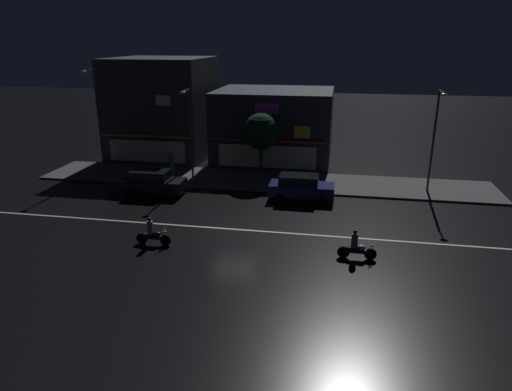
{
  "coord_description": "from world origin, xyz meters",
  "views": [
    {
      "loc": [
        5.5,
        -23.22,
        10.24
      ],
      "look_at": [
        0.92,
        1.99,
        1.41
      ],
      "focal_mm": 32.05,
      "sensor_mm": 36.0,
      "label": 1
    }
  ],
  "objects_px": {
    "pedestrian_on_sidewalk": "(171,164)",
    "parked_car_near_kerb": "(301,187)",
    "streetlamp_east": "(435,133)",
    "traffic_cone": "(141,184)",
    "motorcycle_following": "(152,233)",
    "parked_car_trailing": "(153,182)",
    "streetlamp_mid": "(190,126)",
    "streetlamp_west": "(97,113)",
    "motorcycle_lead": "(356,247)"
  },
  "relations": [
    {
      "from": "motorcycle_following",
      "to": "parked_car_near_kerb",
      "type": "bearing_deg",
      "value": -133.3
    },
    {
      "from": "streetlamp_west",
      "to": "motorcycle_lead",
      "type": "bearing_deg",
      "value": -31.42
    },
    {
      "from": "streetlamp_east",
      "to": "parked_car_near_kerb",
      "type": "distance_m",
      "value": 9.67
    },
    {
      "from": "pedestrian_on_sidewalk",
      "to": "motorcycle_following",
      "type": "xyz_separation_m",
      "value": [
        3.31,
        -11.86,
        -0.43
      ]
    },
    {
      "from": "streetlamp_mid",
      "to": "parked_car_near_kerb",
      "type": "xyz_separation_m",
      "value": [
        8.55,
        -2.92,
        -3.26
      ]
    },
    {
      "from": "streetlamp_mid",
      "to": "motorcycle_following",
      "type": "bearing_deg",
      "value": -82.33
    },
    {
      "from": "streetlamp_west",
      "to": "motorcycle_following",
      "type": "xyz_separation_m",
      "value": [
        9.31,
        -12.28,
        -4.15
      ]
    },
    {
      "from": "pedestrian_on_sidewalk",
      "to": "parked_car_trailing",
      "type": "bearing_deg",
      "value": -32.95
    },
    {
      "from": "parked_car_near_kerb",
      "to": "parked_car_trailing",
      "type": "height_order",
      "value": "same"
    },
    {
      "from": "pedestrian_on_sidewalk",
      "to": "traffic_cone",
      "type": "height_order",
      "value": "pedestrian_on_sidewalk"
    },
    {
      "from": "motorcycle_following",
      "to": "traffic_cone",
      "type": "bearing_deg",
      "value": -66.78
    },
    {
      "from": "streetlamp_mid",
      "to": "parked_car_near_kerb",
      "type": "height_order",
      "value": "streetlamp_mid"
    },
    {
      "from": "streetlamp_mid",
      "to": "pedestrian_on_sidewalk",
      "type": "relative_size",
      "value": 3.42
    },
    {
      "from": "traffic_cone",
      "to": "parked_car_near_kerb",
      "type": "bearing_deg",
      "value": -2.38
    },
    {
      "from": "streetlamp_mid",
      "to": "parked_car_near_kerb",
      "type": "distance_m",
      "value": 9.61
    },
    {
      "from": "streetlamp_mid",
      "to": "traffic_cone",
      "type": "relative_size",
      "value": 12.21
    },
    {
      "from": "pedestrian_on_sidewalk",
      "to": "parked_car_trailing",
      "type": "height_order",
      "value": "pedestrian_on_sidewalk"
    },
    {
      "from": "parked_car_near_kerb",
      "to": "parked_car_trailing",
      "type": "xyz_separation_m",
      "value": [
        -10.19,
        -0.71,
        0.0
      ]
    },
    {
      "from": "streetlamp_west",
      "to": "traffic_cone",
      "type": "bearing_deg",
      "value": -34.82
    },
    {
      "from": "streetlamp_west",
      "to": "parked_car_trailing",
      "type": "xyz_separation_m",
      "value": [
        6.13,
        -4.45,
        -3.91
      ]
    },
    {
      "from": "parked_car_near_kerb",
      "to": "traffic_cone",
      "type": "bearing_deg",
      "value": -2.38
    },
    {
      "from": "streetlamp_mid",
      "to": "motorcycle_lead",
      "type": "bearing_deg",
      "value": -43.2
    },
    {
      "from": "pedestrian_on_sidewalk",
      "to": "parked_car_near_kerb",
      "type": "distance_m",
      "value": 10.84
    },
    {
      "from": "streetlamp_mid",
      "to": "parked_car_near_kerb",
      "type": "bearing_deg",
      "value": -18.88
    },
    {
      "from": "parked_car_trailing",
      "to": "streetlamp_mid",
      "type": "bearing_deg",
      "value": 65.78
    },
    {
      "from": "streetlamp_mid",
      "to": "parked_car_trailing",
      "type": "relative_size",
      "value": 1.56
    },
    {
      "from": "traffic_cone",
      "to": "motorcycle_following",
      "type": "bearing_deg",
      "value": -62.84
    },
    {
      "from": "streetlamp_east",
      "to": "parked_car_trailing",
      "type": "relative_size",
      "value": 1.61
    },
    {
      "from": "streetlamp_east",
      "to": "traffic_cone",
      "type": "height_order",
      "value": "streetlamp_east"
    },
    {
      "from": "streetlamp_mid",
      "to": "parked_car_trailing",
      "type": "distance_m",
      "value": 5.15
    },
    {
      "from": "motorcycle_lead",
      "to": "streetlamp_west",
      "type": "bearing_deg",
      "value": -33.61
    },
    {
      "from": "streetlamp_west",
      "to": "streetlamp_east",
      "type": "distance_m",
      "value": 24.96
    },
    {
      "from": "streetlamp_west",
      "to": "parked_car_near_kerb",
      "type": "relative_size",
      "value": 1.85
    },
    {
      "from": "traffic_cone",
      "to": "streetlamp_east",
      "type": "bearing_deg",
      "value": 6.54
    },
    {
      "from": "streetlamp_west",
      "to": "motorcycle_following",
      "type": "bearing_deg",
      "value": -52.84
    },
    {
      "from": "streetlamp_east",
      "to": "traffic_cone",
      "type": "relative_size",
      "value": 12.62
    },
    {
      "from": "streetlamp_east",
      "to": "motorcycle_lead",
      "type": "xyz_separation_m",
      "value": [
        -5.2,
        -11.12,
        -3.62
      ]
    },
    {
      "from": "parked_car_near_kerb",
      "to": "parked_car_trailing",
      "type": "bearing_deg",
      "value": 3.99
    },
    {
      "from": "parked_car_near_kerb",
      "to": "parked_car_trailing",
      "type": "relative_size",
      "value": 1.0
    },
    {
      "from": "streetlamp_east",
      "to": "pedestrian_on_sidewalk",
      "type": "distance_m",
      "value": 19.21
    },
    {
      "from": "streetlamp_mid",
      "to": "traffic_cone",
      "type": "xyz_separation_m",
      "value": [
        -3.09,
        -2.44,
        -3.85
      ]
    },
    {
      "from": "pedestrian_on_sidewalk",
      "to": "motorcycle_lead",
      "type": "bearing_deg",
      "value": 14.92
    },
    {
      "from": "pedestrian_on_sidewalk",
      "to": "parked_car_trailing",
      "type": "distance_m",
      "value": 4.04
    },
    {
      "from": "streetlamp_west",
      "to": "motorcycle_following",
      "type": "relative_size",
      "value": 4.2
    },
    {
      "from": "pedestrian_on_sidewalk",
      "to": "parked_car_near_kerb",
      "type": "relative_size",
      "value": 0.46
    },
    {
      "from": "streetlamp_west",
      "to": "motorcycle_lead",
      "type": "distance_m",
      "value": 23.5
    },
    {
      "from": "parked_car_trailing",
      "to": "motorcycle_lead",
      "type": "relative_size",
      "value": 2.26
    },
    {
      "from": "streetlamp_east",
      "to": "motorcycle_following",
      "type": "xyz_separation_m",
      "value": [
        -15.63,
        -11.35,
        -3.62
      ]
    },
    {
      "from": "pedestrian_on_sidewalk",
      "to": "traffic_cone",
      "type": "xyz_separation_m",
      "value": [
        -1.32,
        -2.84,
        -0.79
      ]
    },
    {
      "from": "pedestrian_on_sidewalk",
      "to": "motorcycle_lead",
      "type": "relative_size",
      "value": 1.03
    }
  ]
}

